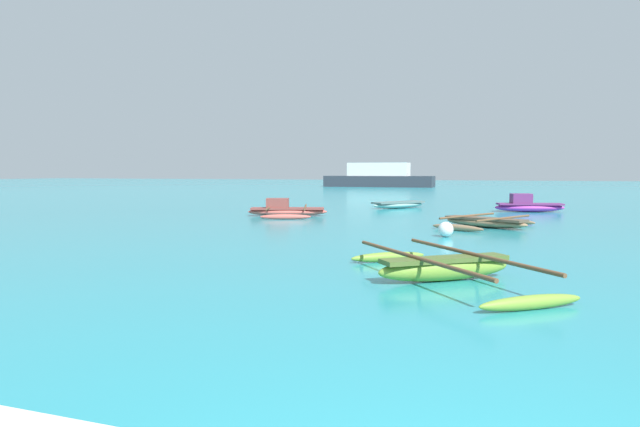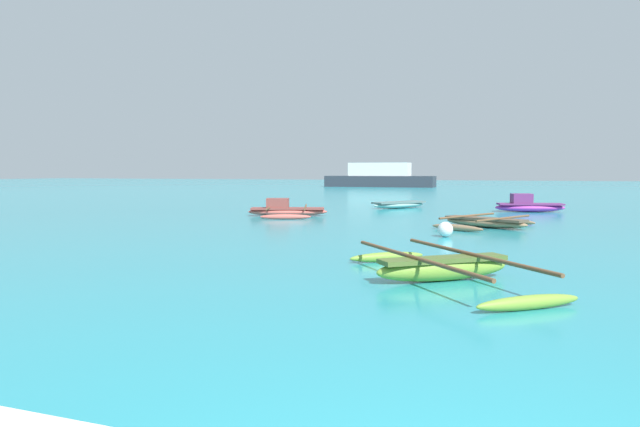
{
  "view_description": "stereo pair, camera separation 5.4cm",
  "coord_description": "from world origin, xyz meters",
  "px_view_note": "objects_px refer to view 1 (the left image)",
  "views": [
    {
      "loc": [
        -0.15,
        -2.11,
        1.88
      ],
      "look_at": [
        -7.64,
        18.57,
        0.25
      ],
      "focal_mm": 32.0,
      "sensor_mm": 36.0,
      "label": 1
    },
    {
      "loc": [
        -0.1,
        -2.09,
        1.88
      ],
      "look_at": [
        -7.64,
        18.57,
        0.25
      ],
      "focal_mm": 32.0,
      "sensor_mm": 36.0,
      "label": 2
    }
  ],
  "objects_px": {
    "moored_boat_0": "(286,210)",
    "distant_ferry": "(379,177)",
    "moored_boat_3": "(445,268)",
    "moored_boat_4": "(399,204)",
    "moored_boat_1": "(485,222)",
    "moored_boat_2": "(528,205)",
    "mooring_buoy_0": "(446,229)"
  },
  "relations": [
    {
      "from": "moored_boat_1",
      "to": "moored_boat_2",
      "type": "bearing_deg",
      "value": 107.72
    },
    {
      "from": "moored_boat_2",
      "to": "moored_boat_3",
      "type": "distance_m",
      "value": 18.24
    },
    {
      "from": "moored_boat_1",
      "to": "distant_ferry",
      "type": "height_order",
      "value": "distant_ferry"
    },
    {
      "from": "moored_boat_0",
      "to": "moored_boat_1",
      "type": "height_order",
      "value": "moored_boat_0"
    },
    {
      "from": "moored_boat_2",
      "to": "moored_boat_3",
      "type": "height_order",
      "value": "moored_boat_2"
    },
    {
      "from": "moored_boat_2",
      "to": "distant_ferry",
      "type": "relative_size",
      "value": 0.25
    },
    {
      "from": "moored_boat_0",
      "to": "mooring_buoy_0",
      "type": "relative_size",
      "value": 9.04
    },
    {
      "from": "moored_boat_3",
      "to": "mooring_buoy_0",
      "type": "bearing_deg",
      "value": 58.11
    },
    {
      "from": "moored_boat_0",
      "to": "moored_boat_4",
      "type": "distance_m",
      "value": 7.5
    },
    {
      "from": "moored_boat_2",
      "to": "mooring_buoy_0",
      "type": "xyz_separation_m",
      "value": [
        -2.25,
        -11.52,
        -0.08
      ]
    },
    {
      "from": "moored_boat_4",
      "to": "moored_boat_3",
      "type": "bearing_deg",
      "value": -130.31
    },
    {
      "from": "moored_boat_4",
      "to": "mooring_buoy_0",
      "type": "bearing_deg",
      "value": -126.61
    },
    {
      "from": "mooring_buoy_0",
      "to": "moored_boat_0",
      "type": "bearing_deg",
      "value": 143.32
    },
    {
      "from": "moored_boat_1",
      "to": "mooring_buoy_0",
      "type": "distance_m",
      "value": 3.44
    },
    {
      "from": "moored_boat_0",
      "to": "mooring_buoy_0",
      "type": "height_order",
      "value": "moored_boat_0"
    },
    {
      "from": "moored_boat_1",
      "to": "mooring_buoy_0",
      "type": "bearing_deg",
      "value": -77.63
    },
    {
      "from": "moored_boat_2",
      "to": "moored_boat_3",
      "type": "relative_size",
      "value": 0.71
    },
    {
      "from": "moored_boat_0",
      "to": "moored_boat_1",
      "type": "distance_m",
      "value": 8.5
    },
    {
      "from": "moored_boat_3",
      "to": "moored_boat_4",
      "type": "relative_size",
      "value": 1.46
    },
    {
      "from": "mooring_buoy_0",
      "to": "distant_ferry",
      "type": "distance_m",
      "value": 52.93
    },
    {
      "from": "moored_boat_0",
      "to": "distant_ferry",
      "type": "bearing_deg",
      "value": 78.92
    },
    {
      "from": "moored_boat_3",
      "to": "mooring_buoy_0",
      "type": "relative_size",
      "value": 10.55
    },
    {
      "from": "moored_boat_1",
      "to": "moored_boat_2",
      "type": "distance_m",
      "value": 8.31
    },
    {
      "from": "moored_boat_0",
      "to": "moored_boat_1",
      "type": "xyz_separation_m",
      "value": [
        8.23,
        -2.15,
        -0.07
      ]
    },
    {
      "from": "moored_boat_0",
      "to": "moored_boat_4",
      "type": "height_order",
      "value": "moored_boat_0"
    },
    {
      "from": "moored_boat_0",
      "to": "moored_boat_1",
      "type": "relative_size",
      "value": 0.99
    },
    {
      "from": "moored_boat_2",
      "to": "distant_ferry",
      "type": "xyz_separation_m",
      "value": [
        -16.94,
        39.31,
        0.88
      ]
    },
    {
      "from": "moored_boat_3",
      "to": "moored_boat_4",
      "type": "distance_m",
      "value": 19.44
    },
    {
      "from": "moored_boat_2",
      "to": "moored_boat_4",
      "type": "xyz_separation_m",
      "value": [
        -6.22,
        0.64,
        -0.11
      ]
    },
    {
      "from": "moored_boat_1",
      "to": "moored_boat_2",
      "type": "height_order",
      "value": "moored_boat_2"
    },
    {
      "from": "moored_boat_0",
      "to": "distant_ferry",
      "type": "distance_m",
      "value": 45.97
    },
    {
      "from": "moored_boat_2",
      "to": "moored_boat_4",
      "type": "height_order",
      "value": "moored_boat_2"
    }
  ]
}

